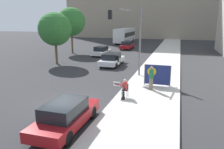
# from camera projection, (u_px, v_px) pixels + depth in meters

# --- Properties ---
(ground_plane) EXTENTS (160.00, 160.00, 0.00)m
(ground_plane) POSITION_uv_depth(u_px,v_px,m) (72.00, 105.00, 13.45)
(ground_plane) COLOR #303033
(sidewalk_curb) EXTENTS (4.15, 90.00, 0.13)m
(sidewalk_curb) POSITION_uv_depth(u_px,v_px,m) (162.00, 63.00, 26.14)
(sidewalk_curb) COLOR beige
(sidewalk_curb) RESTS_ON ground_plane
(seated_protester) EXTENTS (0.96, 0.77, 1.23)m
(seated_protester) POSITION_uv_depth(u_px,v_px,m) (124.00, 88.00, 14.21)
(seated_protester) COLOR #474C56
(seated_protester) RESTS_ON sidewalk_curb
(jogger_on_sidewalk) EXTENTS (0.34, 0.34, 1.74)m
(jogger_on_sidewalk) POSITION_uv_depth(u_px,v_px,m) (151.00, 78.00, 15.76)
(jogger_on_sidewalk) COLOR #756651
(jogger_on_sidewalk) RESTS_ON sidewalk_curb
(protest_banner) EXTENTS (2.02, 0.06, 1.64)m
(protest_banner) POSITION_uv_depth(u_px,v_px,m) (157.00, 75.00, 16.73)
(protest_banner) COLOR slate
(protest_banner) RESTS_ON sidewalk_curb
(traffic_light_pole) EXTENTS (3.18, 2.94, 6.17)m
(traffic_light_pole) POSITION_uv_depth(u_px,v_px,m) (129.00, 29.00, 19.74)
(traffic_light_pole) COLOR slate
(traffic_light_pole) RESTS_ON sidewalk_curb
(parked_car_curbside) EXTENTS (1.72, 4.42, 1.38)m
(parked_car_curbside) POSITION_uv_depth(u_px,v_px,m) (66.00, 115.00, 10.32)
(parked_car_curbside) COLOR maroon
(parked_car_curbside) RESTS_ON ground_plane
(car_on_road_nearest) EXTENTS (1.89, 4.80, 1.44)m
(car_on_road_nearest) POSITION_uv_depth(u_px,v_px,m) (112.00, 59.00, 25.13)
(car_on_road_nearest) COLOR silver
(car_on_road_nearest) RESTS_ON ground_plane
(car_on_road_midblock) EXTENTS (1.74, 4.35, 1.40)m
(car_on_road_midblock) POSITION_uv_depth(u_px,v_px,m) (101.00, 51.00, 32.13)
(car_on_road_midblock) COLOR white
(car_on_road_midblock) RESTS_ON ground_plane
(car_on_road_distant) EXTENTS (1.82, 4.64, 1.49)m
(car_on_road_distant) POSITION_uv_depth(u_px,v_px,m) (127.00, 45.00, 39.65)
(car_on_road_distant) COLOR maroon
(car_on_road_distant) RESTS_ON ground_plane
(city_bus_on_road) EXTENTS (2.52, 11.27, 3.34)m
(city_bus_on_road) POSITION_uv_depth(u_px,v_px,m) (125.00, 35.00, 50.41)
(city_bus_on_road) COLOR silver
(city_bus_on_road) RESTS_ON ground_plane
(motorcycle_on_road) EXTENTS (0.28, 2.03, 1.35)m
(motorcycle_on_road) POSITION_uv_depth(u_px,v_px,m) (118.00, 62.00, 24.17)
(motorcycle_on_road) COLOR silver
(motorcycle_on_road) RESTS_ON ground_plane
(street_tree_near_curb) EXTENTS (3.87, 3.87, 6.03)m
(street_tree_near_curb) POSITION_uv_depth(u_px,v_px,m) (55.00, 29.00, 25.35)
(street_tree_near_curb) COLOR brown
(street_tree_near_curb) RESTS_ON ground_plane
(street_tree_midblock) EXTENTS (4.35, 4.35, 7.09)m
(street_tree_midblock) POSITION_uv_depth(u_px,v_px,m) (71.00, 22.00, 33.73)
(street_tree_midblock) COLOR brown
(street_tree_midblock) RESTS_ON ground_plane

